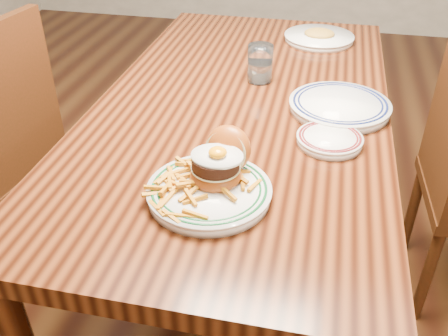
# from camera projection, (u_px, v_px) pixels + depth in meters

# --- Properties ---
(floor) EXTENTS (6.00, 6.00, 0.00)m
(floor) POSITION_uv_depth(u_px,v_px,m) (239.00, 278.00, 1.91)
(floor) COLOR black
(floor) RESTS_ON ground
(table) EXTENTS (0.85, 1.60, 0.75)m
(table) POSITION_uv_depth(u_px,v_px,m) (242.00, 126.00, 1.54)
(table) COLOR black
(table) RESTS_ON floor
(main_plate) EXTENTS (0.27, 0.29, 0.13)m
(main_plate) POSITION_uv_depth(u_px,v_px,m) (212.00, 180.00, 1.09)
(main_plate) COLOR white
(main_plate) RESTS_ON table
(side_plate) EXTENTS (0.17, 0.18, 0.03)m
(side_plate) POSITION_uv_depth(u_px,v_px,m) (330.00, 139.00, 1.27)
(side_plate) COLOR white
(side_plate) RESTS_ON table
(rear_plate) EXTENTS (0.29, 0.29, 0.03)m
(rear_plate) POSITION_uv_depth(u_px,v_px,m) (340.00, 105.00, 1.42)
(rear_plate) COLOR white
(rear_plate) RESTS_ON table
(water_glass) EXTENTS (0.08, 0.08, 0.12)m
(water_glass) POSITION_uv_depth(u_px,v_px,m) (260.00, 66.00, 1.58)
(water_glass) COLOR white
(water_glass) RESTS_ON table
(far_plate) EXTENTS (0.26, 0.26, 0.05)m
(far_plate) POSITION_uv_depth(u_px,v_px,m) (319.00, 37.00, 1.90)
(far_plate) COLOR white
(far_plate) RESTS_ON table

